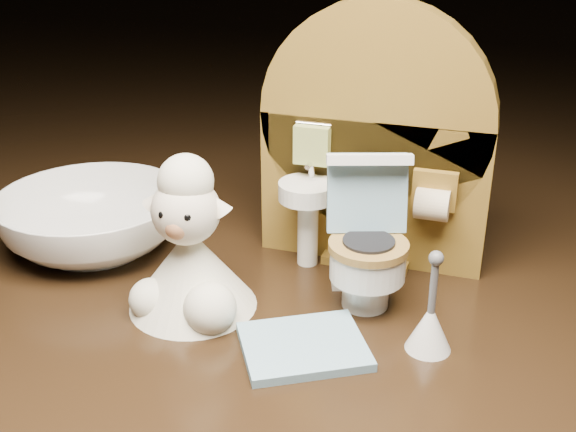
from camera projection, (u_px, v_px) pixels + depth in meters
name	position (u px, v px, depth m)	size (l,w,h in m)	color
backdrop_panel	(373.00, 153.00, 0.40)	(0.13, 0.05, 0.15)	brown
toy_toilet	(366.00, 248.00, 0.38)	(0.05, 0.06, 0.08)	white
bath_mat	(304.00, 346.00, 0.34)	(0.06, 0.05, 0.00)	#7BA6BC
toilet_brush	(430.00, 324.00, 0.34)	(0.02, 0.02, 0.05)	white
plush_lamb	(190.00, 257.00, 0.37)	(0.07, 0.07, 0.09)	silver
ceramic_bowl	(93.00, 221.00, 0.44)	(0.11, 0.11, 0.04)	white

